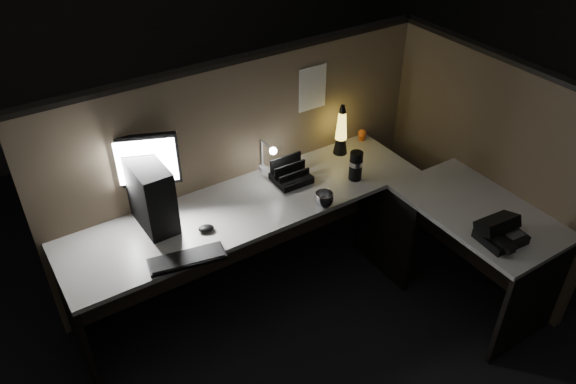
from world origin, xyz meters
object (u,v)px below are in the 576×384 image
lava_lamp (341,134)px  pc_tower (150,194)px  monitor (145,167)px  keyboard (187,259)px  desk_phone (499,232)px

lava_lamp → pc_tower: bearing=-178.9°
monitor → lava_lamp: size_ratio=1.41×
pc_tower → monitor: bearing=73.5°
monitor → keyboard: monitor is taller
lava_lamp → monitor: bearing=176.5°
monitor → lava_lamp: monitor is taller
monitor → pc_tower: bearing=-83.2°
monitor → lava_lamp: (1.35, -0.08, -0.16)m
lava_lamp → desk_phone: lava_lamp is taller
pc_tower → desk_phone: (1.56, -1.19, -0.15)m
pc_tower → lava_lamp: bearing=-0.2°
keyboard → desk_phone: (1.54, -0.78, 0.04)m
keyboard → desk_phone: bearing=-15.5°
keyboard → lava_lamp: (1.36, 0.44, 0.14)m
lava_lamp → desk_phone: bearing=-81.3°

